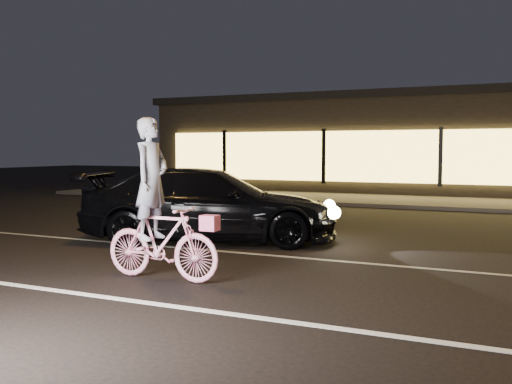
% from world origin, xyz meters
% --- Properties ---
extents(ground, '(90.00, 90.00, 0.00)m').
position_xyz_m(ground, '(0.00, 0.00, 0.00)').
color(ground, black).
rests_on(ground, ground).
extents(lane_stripe_near, '(60.00, 0.12, 0.01)m').
position_xyz_m(lane_stripe_near, '(0.00, -1.50, 0.00)').
color(lane_stripe_near, silver).
rests_on(lane_stripe_near, ground).
extents(lane_stripe_far, '(60.00, 0.10, 0.01)m').
position_xyz_m(lane_stripe_far, '(0.00, 2.00, 0.00)').
color(lane_stripe_far, gray).
rests_on(lane_stripe_far, ground).
extents(sidewalk, '(30.00, 4.00, 0.12)m').
position_xyz_m(sidewalk, '(0.00, 13.00, 0.06)').
color(sidewalk, '#383533').
rests_on(sidewalk, ground).
extents(storefront, '(25.40, 8.42, 4.20)m').
position_xyz_m(storefront, '(0.00, 18.97, 2.15)').
color(storefront, black).
rests_on(storefront, ground).
extents(cyclist, '(1.85, 0.64, 2.33)m').
position_xyz_m(cyclist, '(-2.07, -0.38, 0.83)').
color(cyclist, '#EC2E6F').
rests_on(cyclist, ground).
extents(sedan, '(5.55, 3.79, 1.49)m').
position_xyz_m(sedan, '(-3.09, 2.93, 0.75)').
color(sedan, black).
rests_on(sedan, ground).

